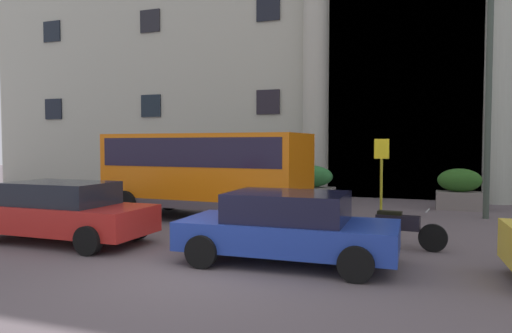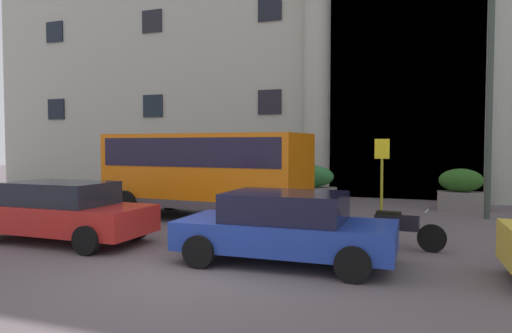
% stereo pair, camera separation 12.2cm
% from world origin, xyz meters
% --- Properties ---
extents(ground_plane, '(80.00, 64.00, 0.12)m').
position_xyz_m(ground_plane, '(0.00, 0.00, -0.06)').
color(ground_plane, '#584D52').
extents(office_building_facade, '(39.20, 9.79, 19.28)m').
position_xyz_m(office_building_facade, '(0.01, 17.47, 9.63)').
color(office_building_facade, '#9E9D8F').
rests_on(office_building_facade, ground_plane).
extents(orange_minibus, '(6.26, 2.94, 2.62)m').
position_xyz_m(orange_minibus, '(-2.58, 5.50, 1.57)').
color(orange_minibus, orange).
rests_on(orange_minibus, ground_plane).
extents(bus_stop_sign, '(0.44, 0.08, 2.46)m').
position_xyz_m(bus_stop_sign, '(2.48, 7.19, 1.53)').
color(bus_stop_sign, '#9A931C').
rests_on(bus_stop_sign, ground_plane).
extents(hedge_planter_east, '(1.68, 0.87, 1.37)m').
position_xyz_m(hedge_planter_east, '(-3.87, 10.20, 0.66)').
color(hedge_planter_east, gray).
rests_on(hedge_planter_east, ground_plane).
extents(hedge_planter_entrance_left, '(1.52, 0.78, 1.45)m').
position_xyz_m(hedge_planter_entrance_left, '(4.86, 10.30, 0.70)').
color(hedge_planter_entrance_left, slate).
rests_on(hedge_planter_entrance_left, ground_plane).
extents(hedge_planter_west, '(1.96, 0.93, 1.49)m').
position_xyz_m(hedge_planter_west, '(-0.54, 10.25, 0.72)').
color(hedge_planter_west, slate).
rests_on(hedge_planter_west, ground_plane).
extents(parked_coupe_end, '(4.34, 1.92, 1.42)m').
position_xyz_m(parked_coupe_end, '(-4.24, 1.17, 0.73)').
color(parked_coupe_end, '#B3221E').
rests_on(parked_coupe_end, ground_plane).
extents(parked_compact_extra, '(4.20, 2.11, 1.37)m').
position_xyz_m(parked_compact_extra, '(1.27, 1.20, 0.70)').
color(parked_compact_extra, '#1F3A9D').
rests_on(parked_compact_extra, ground_plane).
extents(scooter_by_planter, '(2.06, 0.55, 0.89)m').
position_xyz_m(scooter_by_planter, '(3.16, 3.23, 0.46)').
color(scooter_by_planter, black).
rests_on(scooter_by_planter, ground_plane).
extents(lamppost_plaza_centre, '(0.40, 0.40, 7.25)m').
position_xyz_m(lamppost_plaza_centre, '(5.52, 8.46, 4.24)').
color(lamppost_plaza_centre, '#343E35').
rests_on(lamppost_plaza_centre, ground_plane).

